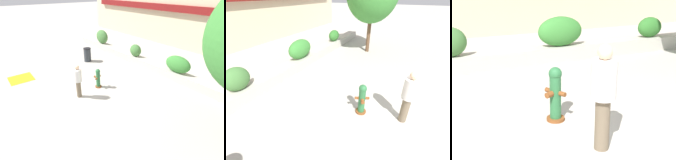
{
  "view_description": "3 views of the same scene",
  "coord_description": "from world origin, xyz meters",
  "views": [
    {
      "loc": [
        6.74,
        -2.71,
        4.88
      ],
      "look_at": [
        0.34,
        2.21,
        0.63
      ],
      "focal_mm": 28.0,
      "sensor_mm": 36.0,
      "label": 1
    },
    {
      "loc": [
        -4.24,
        0.77,
        3.52
      ],
      "look_at": [
        0.33,
        3.09,
        0.55
      ],
      "focal_mm": 24.0,
      "sensor_mm": 36.0,
      "label": 2
    },
    {
      "loc": [
        -2.71,
        -3.25,
        2.67
      ],
      "look_at": [
        -0.1,
        2.11,
        0.7
      ],
      "focal_mm": 50.0,
      "sensor_mm": 36.0,
      "label": 3
    }
  ],
  "objects": [
    {
      "name": "hedge_bush_1",
      "position": [
        -1.8,
        6.0,
        0.93
      ],
      "size": [
        0.93,
        0.63,
        0.85
      ],
      "primitive_type": "ellipsoid",
      "color": "#427538",
      "rests_on": "planter_wall_low"
    },
    {
      "name": "trash_bin",
      "position": [
        -4.15,
        3.36,
        0.51
      ],
      "size": [
        0.55,
        0.55,
        1.01
      ],
      "color": "#2D3338",
      "rests_on": "ground"
    },
    {
      "name": "tactile_warning_pad",
      "position": [
        -4.11,
        -1.35,
        0.01
      ],
      "size": [
        1.34,
        1.34,
        0.01
      ],
      "primitive_type": "cube",
      "color": "gold",
      "rests_on": "ground"
    },
    {
      "name": "planter_wall_low",
      "position": [
        0.0,
        6.0,
        0.25
      ],
      "size": [
        18.0,
        0.7,
        0.5
      ],
      "primitive_type": "cube",
      "color": "#B7B2A8",
      "rests_on": "ground"
    },
    {
      "name": "ground_plane",
      "position": [
        0.0,
        0.0,
        0.0
      ],
      "size": [
        120.0,
        120.0,
        0.0
      ],
      "primitive_type": "plane",
      "color": "#B2ADA3"
    },
    {
      "name": "hedge_bush_2",
      "position": [
        1.66,
        6.0,
        0.99
      ],
      "size": [
        1.56,
        0.7,
        0.97
      ],
      "primitive_type": "ellipsoid",
      "color": "#387F33",
      "rests_on": "planter_wall_low"
    },
    {
      "name": "building_facade",
      "position": [
        0.0,
        11.98,
        3.99
      ],
      "size": [
        30.0,
        1.36,
        8.0
      ],
      "color": "beige",
      "rests_on": "ground"
    },
    {
      "name": "pedestrian",
      "position": [
        -0.19,
        0.54,
        0.99
      ],
      "size": [
        0.44,
        0.44,
        1.73
      ],
      "color": "brown",
      "rests_on": "ground"
    },
    {
      "name": "hedge_bush_0",
      "position": [
        -6.02,
        6.0,
        1.08
      ],
      "size": [
        1.42,
        0.7,
        1.17
      ],
      "primitive_type": "ellipsoid",
      "color": "#427538",
      "rests_on": "planter_wall_low"
    },
    {
      "name": "fire_hydrant",
      "position": [
        -0.42,
        1.84,
        0.55
      ],
      "size": [
        0.48,
        0.47,
        1.08
      ],
      "color": "brown",
      "rests_on": "ground"
    }
  ]
}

